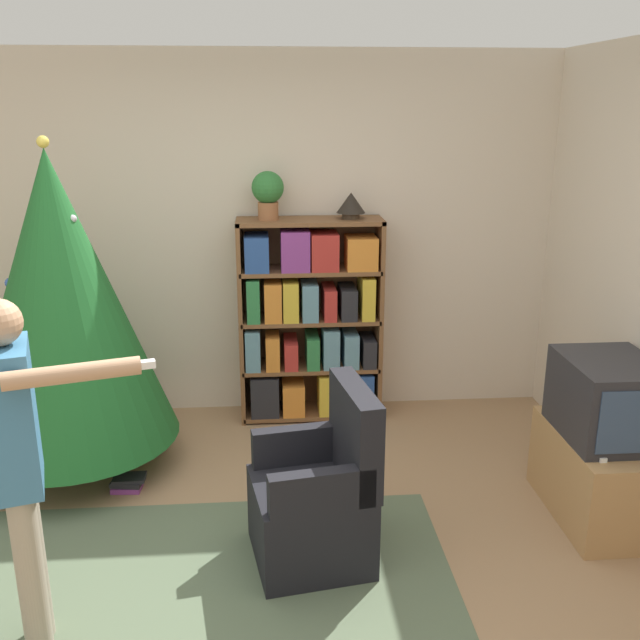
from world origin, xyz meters
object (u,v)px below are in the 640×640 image
(armchair, at_px, (318,500))
(standing_person, at_px, (19,455))
(potted_plant, at_px, (268,192))
(table_lamp, at_px, (351,204))
(television, at_px, (608,399))
(christmas_tree, at_px, (60,301))
(bookshelf, at_px, (310,322))

(armchair, height_order, standing_person, standing_person)
(potted_plant, height_order, table_lamp, potted_plant)
(television, height_order, standing_person, standing_person)
(christmas_tree, relative_size, standing_person, 1.33)
(armchair, distance_m, potted_plant, 2.21)
(bookshelf, distance_m, table_lamp, 0.89)
(christmas_tree, relative_size, potted_plant, 6.28)
(standing_person, bearing_deg, table_lamp, 129.28)
(bookshelf, distance_m, standing_person, 2.63)
(bookshelf, height_order, armchair, bookshelf)
(standing_person, bearing_deg, potted_plant, 140.08)
(bookshelf, bearing_deg, potted_plant, 177.35)
(christmas_tree, bearing_deg, table_lamp, 20.54)
(television, height_order, armchair, television)
(standing_person, relative_size, table_lamp, 7.76)
(bookshelf, relative_size, christmas_tree, 0.71)
(table_lamp, bearing_deg, potted_plant, 180.00)
(potted_plant, xyz_separation_m, table_lamp, (0.57, 0.00, -0.09))
(armchair, bearing_deg, standing_person, -74.95)
(bookshelf, distance_m, armchair, 1.78)
(christmas_tree, xyz_separation_m, potted_plant, (1.26, 0.68, 0.55))
(bookshelf, bearing_deg, armchair, -92.30)
(christmas_tree, bearing_deg, armchair, -35.83)
(potted_plant, bearing_deg, table_lamp, 0.00)
(television, bearing_deg, potted_plant, 140.56)
(armchair, height_order, potted_plant, potted_plant)
(television, height_order, potted_plant, potted_plant)
(standing_person, bearing_deg, christmas_tree, 172.46)
(christmas_tree, relative_size, armchair, 2.24)
(television, xyz_separation_m, standing_person, (-2.81, -0.82, 0.20))
(television, distance_m, table_lamp, 2.11)
(television, distance_m, standing_person, 2.93)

